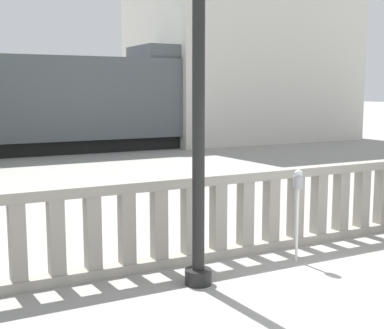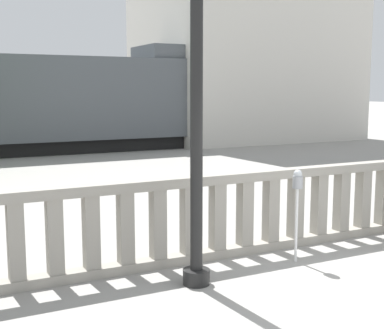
{
  "view_description": "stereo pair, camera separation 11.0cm",
  "coord_description": "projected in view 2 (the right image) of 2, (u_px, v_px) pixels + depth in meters",
  "views": [
    {
      "loc": [
        -4.95,
        -4.19,
        2.54
      ],
      "look_at": [
        -0.9,
        3.59,
        1.3
      ],
      "focal_mm": 50.0,
      "sensor_mm": 36.0,
      "label": 1
    },
    {
      "loc": [
        -4.85,
        -4.24,
        2.54
      ],
      "look_at": [
        -0.9,
        3.59,
        1.3
      ],
      "focal_mm": 50.0,
      "sensor_mm": 36.0,
      "label": 2
    }
  ],
  "objects": [
    {
      "name": "lamppost",
      "position": [
        197.0,
        24.0,
        6.56
      ],
      "size": [
        0.42,
        0.42,
        5.66
      ],
      "color": "black",
      "rests_on": "ground"
    },
    {
      "name": "balustrade",
      "position": [
        271.0,
        210.0,
        8.47
      ],
      "size": [
        17.08,
        0.24,
        1.28
      ],
      "color": "gray",
      "rests_on": "ground"
    },
    {
      "name": "parking_meter",
      "position": [
        297.0,
        190.0,
        7.78
      ],
      "size": [
        0.15,
        0.15,
        1.38
      ],
      "color": "silver",
      "rests_on": "ground"
    },
    {
      "name": "building_block",
      "position": [
        244.0,
        34.0,
        27.46
      ],
      "size": [
        10.06,
        7.63,
        10.69
      ],
      "color": "beige",
      "rests_on": "ground"
    }
  ]
}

